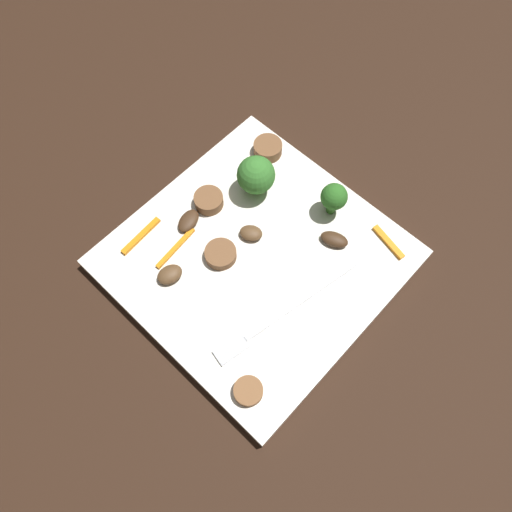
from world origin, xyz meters
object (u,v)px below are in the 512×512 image
at_px(sausage_slice_3, 221,254).
at_px(fork, 278,317).
at_px(sausage_slice_0, 248,391).
at_px(pepper_strip_0, 388,242).
at_px(mushroom_0, 251,233).
at_px(sausage_slice_1, 209,200).
at_px(plate, 256,259).
at_px(sausage_slice_2, 268,149).
at_px(mushroom_3, 188,221).
at_px(pepper_strip_1, 176,248).
at_px(pepper_strip_2, 141,236).
at_px(broccoli_floret_0, 334,197).
at_px(mushroom_2, 170,274).
at_px(mushroom_1, 334,239).
at_px(broccoli_floret_1, 256,175).

bearing_deg(sausage_slice_3, fork, 84.25).
xyz_separation_m(sausage_slice_0, pepper_strip_0, (-0.22, 0.00, -0.00)).
bearing_deg(mushroom_0, sausage_slice_1, -87.05).
bearing_deg(plate, sausage_slice_2, -142.52).
bearing_deg(pepper_strip_0, sausage_slice_1, -60.87).
height_order(mushroom_0, mushroom_3, mushroom_0).
xyz_separation_m(mushroom_3, pepper_strip_1, (0.03, 0.01, -0.00)).
height_order(fork, sausage_slice_1, sausage_slice_1).
bearing_deg(sausage_slice_2, pepper_strip_2, -7.76).
bearing_deg(mushroom_0, sausage_slice_0, 42.66).
xyz_separation_m(mushroom_0, pepper_strip_2, (0.09, -0.09, -0.00)).
bearing_deg(broccoli_floret_0, plate, -12.65).
height_order(sausage_slice_2, pepper_strip_0, sausage_slice_2).
relative_size(pepper_strip_0, pepper_strip_1, 0.79).
bearing_deg(pepper_strip_2, pepper_strip_0, 131.64).
bearing_deg(sausage_slice_3, sausage_slice_2, -157.40).
relative_size(plate, sausage_slice_1, 8.30).
distance_m(sausage_slice_3, pepper_strip_2, 0.09).
bearing_deg(sausage_slice_1, plate, 82.34).
bearing_deg(sausage_slice_3, sausage_slice_0, 55.28).
xyz_separation_m(mushroom_0, mushroom_2, (0.10, -0.03, 0.00)).
bearing_deg(sausage_slice_0, broccoli_floret_0, -161.17).
relative_size(mushroom_1, pepper_strip_2, 0.56).
height_order(sausage_slice_2, mushroom_2, sausage_slice_2).
bearing_deg(mushroom_0, pepper_strip_2, -45.97).
xyz_separation_m(sausage_slice_3, mushroom_1, (-0.10, 0.08, -0.00)).
bearing_deg(pepper_strip_1, sausage_slice_2, -175.02).
relative_size(broccoli_floret_1, pepper_strip_2, 0.94).
distance_m(mushroom_1, pepper_strip_1, 0.18).
distance_m(sausage_slice_0, sausage_slice_1, 0.22).
relative_size(broccoli_floret_0, sausage_slice_0, 1.54).
xyz_separation_m(sausage_slice_1, sausage_slice_2, (-0.10, -0.00, 0.00)).
height_order(mushroom_1, mushroom_3, mushroom_1).
distance_m(sausage_slice_1, mushroom_3, 0.03).
relative_size(mushroom_0, mushroom_3, 0.82).
bearing_deg(mushroom_2, pepper_strip_2, -99.98).
height_order(mushroom_3, pepper_strip_0, mushroom_3).
relative_size(mushroom_3, pepper_strip_1, 0.53).
bearing_deg(sausage_slice_1, broccoli_floret_0, 129.68).
relative_size(broccoli_floret_1, sausage_slice_2, 1.52).
bearing_deg(pepper_strip_0, mushroom_2, -37.09).
bearing_deg(sausage_slice_0, plate, -139.63).
xyz_separation_m(mushroom_1, pepper_strip_0, (-0.04, 0.05, -0.00)).
height_order(broccoli_floret_0, pepper_strip_1, broccoli_floret_0).
bearing_deg(broccoli_floret_0, broccoli_floret_1, -64.66).
bearing_deg(broccoli_floret_1, sausage_slice_0, 41.45).
bearing_deg(mushroom_2, broccoli_floret_0, 158.17).
bearing_deg(sausage_slice_3, mushroom_1, 141.51).
distance_m(mushroom_2, pepper_strip_1, 0.03).
distance_m(sausage_slice_0, mushroom_1, 0.19).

